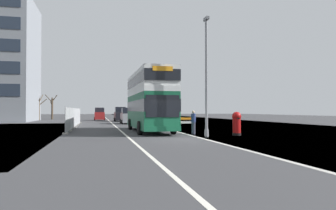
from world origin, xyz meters
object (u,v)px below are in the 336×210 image
object	(u,v)px
double_decker_bus	(149,100)
pedestrian_at_kerb	(193,122)
car_receding_mid	(120,115)
lamppost_foreground	(206,80)
roadworks_barrier	(186,122)
red_pillar_postbox	(237,122)
car_receding_far	(100,114)
car_oncoming_near	(128,116)

from	to	relation	value
double_decker_bus	pedestrian_at_kerb	bearing A→B (deg)	-56.71
double_decker_bus	car_receding_mid	distance (m)	25.51
lamppost_foreground	pedestrian_at_kerb	distance (m)	3.69
roadworks_barrier	double_decker_bus	bearing A→B (deg)	-179.37
red_pillar_postbox	lamppost_foreground	bearing A→B (deg)	-164.24
car_receding_mid	roadworks_barrier	bearing A→B (deg)	-81.45
car_receding_mid	pedestrian_at_kerb	size ratio (longest dim) A/B	2.40
double_decker_bus	roadworks_barrier	world-z (taller)	double_decker_bus
lamppost_foreground	roadworks_barrier	xyz separation A→B (m)	(0.35, 6.34, -3.05)
lamppost_foreground	car_receding_far	bearing A→B (deg)	100.01
car_receding_far	lamppost_foreground	bearing A→B (deg)	-79.99
car_oncoming_near	car_receding_far	world-z (taller)	car_receding_far
double_decker_bus	red_pillar_postbox	bearing A→B (deg)	-46.20
red_pillar_postbox	car_oncoming_near	xyz separation A→B (m)	(-5.59, 21.52, 0.07)
lamppost_foreground	red_pillar_postbox	xyz separation A→B (m)	(2.51, 0.71, -2.87)
lamppost_foreground	red_pillar_postbox	distance (m)	3.88
double_decker_bus	car_oncoming_near	size ratio (longest dim) A/B	2.54
red_pillar_postbox	roadworks_barrier	world-z (taller)	red_pillar_postbox
roadworks_barrier	car_oncoming_near	size ratio (longest dim) A/B	0.41
car_oncoming_near	roadworks_barrier	bearing A→B (deg)	-77.82
double_decker_bus	pedestrian_at_kerb	world-z (taller)	double_decker_bus
car_receding_far	pedestrian_at_kerb	size ratio (longest dim) A/B	2.17
car_receding_mid	car_receding_far	bearing A→B (deg)	117.31
red_pillar_postbox	car_receding_mid	xyz separation A→B (m)	(-5.98, 31.06, 0.16)
car_receding_far	roadworks_barrier	bearing A→B (deg)	-77.44
lamppost_foreground	car_receding_mid	world-z (taller)	lamppost_foreground
red_pillar_postbox	car_oncoming_near	size ratio (longest dim) A/B	0.39
red_pillar_postbox	roadworks_barrier	distance (m)	6.03
lamppost_foreground	roadworks_barrier	size ratio (longest dim) A/B	4.56
roadworks_barrier	car_oncoming_near	world-z (taller)	car_oncoming_near
car_receding_mid	car_receding_far	size ratio (longest dim) A/B	1.10
car_receding_far	pedestrian_at_kerb	world-z (taller)	car_receding_far
roadworks_barrier	car_receding_mid	world-z (taller)	car_receding_mid
lamppost_foreground	car_receding_mid	distance (m)	32.07
car_receding_mid	car_oncoming_near	bearing A→B (deg)	-87.66
car_oncoming_near	car_receding_far	size ratio (longest dim) A/B	1.14
red_pillar_postbox	pedestrian_at_kerb	distance (m)	3.13
lamppost_foreground	car_receding_far	world-z (taller)	lamppost_foreground
double_decker_bus	red_pillar_postbox	world-z (taller)	double_decker_bus
double_decker_bus	roadworks_barrier	xyz separation A→B (m)	(3.21, 0.04, -1.89)
lamppost_foreground	car_oncoming_near	size ratio (longest dim) A/B	1.85
double_decker_bus	roadworks_barrier	bearing A→B (deg)	0.63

